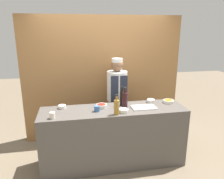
{
  "coord_description": "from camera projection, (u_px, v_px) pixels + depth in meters",
  "views": [
    {
      "loc": [
        -0.62,
        -3.11,
        2.16
      ],
      "look_at": [
        0.0,
        0.12,
        1.23
      ],
      "focal_mm": 35.0,
      "sensor_mm": 36.0,
      "label": 1
    }
  ],
  "objects": [
    {
      "name": "ground_plane",
      "position": [
        113.0,
        162.0,
        3.64
      ],
      "size": [
        14.0,
        14.0,
        0.0
      ],
      "primitive_type": "plane",
      "color": "#756651"
    },
    {
      "name": "cabinet_wall",
      "position": [
        103.0,
        78.0,
        4.34
      ],
      "size": [
        3.08,
        0.18,
        2.4
      ],
      "color": "olive",
      "rests_on": "ground_plane"
    },
    {
      "name": "counter",
      "position": [
        113.0,
        137.0,
        3.51
      ],
      "size": [
        2.26,
        0.62,
        0.95
      ],
      "color": "#514C47",
      "rests_on": "ground_plane"
    },
    {
      "name": "sauce_bowl_orange",
      "position": [
        168.0,
        101.0,
        3.65
      ],
      "size": [
        0.17,
        0.17,
        0.05
      ],
      "color": "silver",
      "rests_on": "counter"
    },
    {
      "name": "sauce_bowl_green",
      "position": [
        62.0,
        107.0,
        3.4
      ],
      "size": [
        0.12,
        0.12,
        0.05
      ],
      "color": "silver",
      "rests_on": "counter"
    },
    {
      "name": "sauce_bowl_brown",
      "position": [
        151.0,
        101.0,
        3.68
      ],
      "size": [
        0.13,
        0.13,
        0.05
      ],
      "color": "silver",
      "rests_on": "counter"
    },
    {
      "name": "sauce_bowl_white",
      "position": [
        124.0,
        110.0,
        3.24
      ],
      "size": [
        0.14,
        0.14,
        0.05
      ],
      "color": "silver",
      "rests_on": "counter"
    },
    {
      "name": "sauce_bowl_red",
      "position": [
        102.0,
        106.0,
        3.42
      ],
      "size": [
        0.17,
        0.17,
        0.06
      ],
      "color": "silver",
      "rests_on": "counter"
    },
    {
      "name": "cutting_board",
      "position": [
        144.0,
        107.0,
        3.42
      ],
      "size": [
        0.37,
        0.23,
        0.02
      ],
      "color": "white",
      "rests_on": "counter"
    },
    {
      "name": "bottle_wine",
      "position": [
        125.0,
        100.0,
        3.39
      ],
      "size": [
        0.09,
        0.09,
        0.34
      ],
      "color": "black",
      "rests_on": "counter"
    },
    {
      "name": "bottle_soy",
      "position": [
        122.0,
        98.0,
        3.49
      ],
      "size": [
        0.07,
        0.07,
        0.32
      ],
      "color": "black",
      "rests_on": "counter"
    },
    {
      "name": "bottle_vinegar",
      "position": [
        117.0,
        107.0,
        3.14
      ],
      "size": [
        0.08,
        0.08,
        0.3
      ],
      "color": "olive",
      "rests_on": "counter"
    },
    {
      "name": "cup_blue",
      "position": [
        97.0,
        109.0,
        3.27
      ],
      "size": [
        0.08,
        0.08,
        0.09
      ],
      "color": "#386093",
      "rests_on": "counter"
    },
    {
      "name": "cup_cream",
      "position": [
        52.0,
        115.0,
        3.01
      ],
      "size": [
        0.08,
        0.08,
        0.09
      ],
      "color": "silver",
      "rests_on": "counter"
    },
    {
      "name": "chef_center",
      "position": [
        117.0,
        99.0,
        4.07
      ],
      "size": [
        0.37,
        0.37,
        1.64
      ],
      "color": "#28282D",
      "rests_on": "ground_plane"
    }
  ]
}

